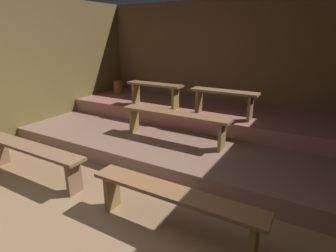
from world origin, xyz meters
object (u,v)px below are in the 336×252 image
bench_middle_left (155,89)px  pail_middle (118,87)px  bench_floor_left (32,153)px  bench_floor_right (173,199)px  bench_middle_right (224,97)px  bench_lower_center (174,118)px

bench_middle_left → pail_middle: bearing=155.3°
bench_floor_left → bench_middle_left: (0.39, 2.50, 0.50)m
bench_floor_right → bench_middle_left: (-1.83, 2.50, 0.50)m
bench_floor_left → bench_middle_right: bench_middle_right is taller
bench_middle_right → pail_middle: (-2.97, 0.71, -0.21)m
bench_middle_left → bench_middle_right: (1.43, 0.00, 0.00)m
bench_floor_left → bench_lower_center: bench_lower_center is taller
bench_middle_left → bench_middle_right: size_ratio=1.00×
bench_floor_left → bench_middle_right: 3.14m
pail_middle → bench_lower_center: bearing=-32.3°
bench_lower_center → bench_middle_left: (-0.91, 0.84, 0.24)m
bench_floor_left → bench_floor_right: same height
bench_floor_left → bench_floor_right: bearing=0.0°
bench_lower_center → bench_middle_left: size_ratio=1.58×
bench_lower_center → pail_middle: size_ratio=6.40×
bench_floor_right → bench_lower_center: size_ratio=0.99×
bench_lower_center → bench_middle_right: (0.52, 0.84, 0.24)m
bench_middle_right → pail_middle: size_ratio=4.05×
bench_middle_left → pail_middle: size_ratio=4.05×
bench_lower_center → bench_middle_left: bench_middle_left is taller
bench_middle_left → bench_middle_right: bearing=0.0°
bench_floor_left → pail_middle: pail_middle is taller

